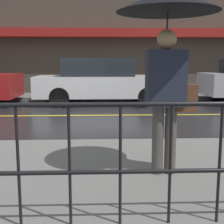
{
  "coord_description": "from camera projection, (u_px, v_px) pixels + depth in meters",
  "views": [
    {
      "loc": [
        0.62,
        -8.23,
        1.39
      ],
      "look_at": [
        0.83,
        -3.16,
        0.59
      ],
      "focal_mm": 50.0,
      "sensor_mm": 36.0,
      "label": 1
    }
  ],
  "objects": [
    {
      "name": "ground_plane",
      "position": [
        76.0,
        115.0,
        8.31
      ],
      "size": [
        80.0,
        80.0,
        0.0
      ],
      "primitive_type": "plane",
      "color": "#262628"
    },
    {
      "name": "sidewalk_near",
      "position": [
        48.0,
        176.0,
        3.68
      ],
      "size": [
        28.0,
        3.01,
        0.13
      ],
      "color": "slate",
      "rests_on": "ground_plane"
    },
    {
      "name": "sidewalk_far",
      "position": [
        84.0,
        96.0,
        12.4
      ],
      "size": [
        28.0,
        1.95,
        0.13
      ],
      "color": "slate",
      "rests_on": "ground_plane"
    },
    {
      "name": "lane_marking",
      "position": [
        76.0,
        115.0,
        8.31
      ],
      "size": [
        25.2,
        0.12,
        0.01
      ],
      "color": "gold",
      "rests_on": "ground_plane"
    },
    {
      "name": "building_storefront",
      "position": [
        84.0,
        23.0,
        13.02
      ],
      "size": [
        28.0,
        0.85,
        6.09
      ],
      "color": "#4C4238",
      "rests_on": "ground_plane"
    },
    {
      "name": "railing_foreground",
      "position": [
        18.0,
        150.0,
        2.34
      ],
      "size": [
        12.0,
        0.04,
        0.97
      ],
      "color": "black",
      "rests_on": "sidewalk_near"
    },
    {
      "name": "pedestrian",
      "position": [
        168.0,
        25.0,
        3.34
      ],
      "size": [
        1.11,
        1.11,
        2.04
      ],
      "color": "#4C4742",
      "rests_on": "sidewalk_near"
    },
    {
      "name": "car_white",
      "position": [
        102.0,
        81.0,
        10.45
      ],
      "size": [
        4.46,
        1.74,
        1.54
      ],
      "color": "silver",
      "rests_on": "ground_plane"
    }
  ]
}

